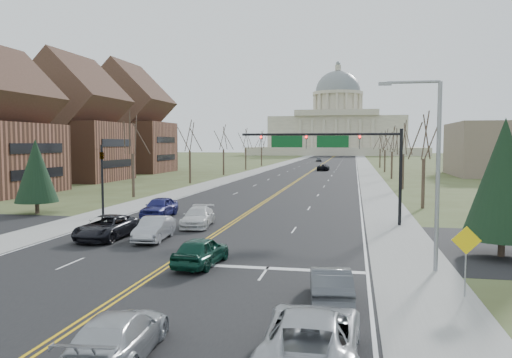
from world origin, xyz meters
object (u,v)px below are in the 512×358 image
at_px(warn_sign, 466,247).
at_px(car_nb_inner_second, 119,335).
at_px(signal_mast, 332,148).
at_px(car_sb_outer_second, 159,207).
at_px(street_light, 432,162).
at_px(car_nb_outer_lead, 330,285).
at_px(car_sb_inner_second, 198,217).
at_px(car_far_nb, 323,167).
at_px(car_nb_outer_second, 311,337).
at_px(car_sb_inner_lead, 154,229).
at_px(signal_left, 102,172).
at_px(car_nb_inner_lead, 201,251).
at_px(car_sb_outer_lead, 107,227).
at_px(car_far_sb, 319,160).

xyz_separation_m(warn_sign, car_nb_inner_second, (-10.88, -7.94, -1.31)).
height_order(signal_mast, car_sb_outer_second, signal_mast).
relative_size(warn_sign, car_nb_inner_second, 0.60).
height_order(signal_mast, street_light, street_light).
height_order(street_light, warn_sign, street_light).
bearing_deg(car_nb_outer_lead, car_sb_inner_second, -62.92).
relative_size(signal_mast, car_far_nb, 2.31).
distance_m(car_nb_outer_second, car_sb_inner_lead, 19.44).
xyz_separation_m(signal_left, car_sb_outer_second, (4.79, 0.58, -2.88)).
height_order(car_nb_inner_lead, car_sb_outer_second, car_sb_outer_second).
relative_size(signal_mast, car_sb_inner_second, 2.49).
bearing_deg(street_light, car_sb_inner_lead, 163.99).
bearing_deg(car_nb_outer_lead, car_far_nb, -92.47).
xyz_separation_m(signal_mast, car_sb_outer_lead, (-13.82, -9.07, -5.00)).
bearing_deg(signal_left, car_nb_outer_lead, -44.29).
height_order(car_nb_outer_lead, car_sb_inner_lead, car_sb_inner_lead).
bearing_deg(signal_mast, street_light, -68.59).
height_order(car_sb_outer_lead, car_sb_inner_second, car_sb_outer_lead).
relative_size(car_nb_outer_lead, car_sb_inner_lead, 0.96).
xyz_separation_m(warn_sign, car_nb_outer_lead, (-5.23, -1.77, -1.30)).
xyz_separation_m(car_nb_inner_second, car_sb_inner_second, (-4.72, 22.04, 0.01)).
bearing_deg(warn_sign, car_nb_inner_second, -143.86).
xyz_separation_m(car_nb_inner_lead, car_far_nb, (0.74, 88.31, -0.01)).
bearing_deg(street_light, car_sb_outer_second, 144.10).
bearing_deg(car_nb_inner_second, car_sb_outer_lead, -66.97).
height_order(car_sb_inner_lead, car_far_nb, car_sb_inner_lead).
xyz_separation_m(car_sb_outer_second, car_far_nb, (9.11, 73.11, -0.09)).
height_order(street_light, car_nb_outer_second, street_light).
relative_size(car_nb_outer_lead, car_sb_outer_second, 0.89).
bearing_deg(car_far_sb, car_sb_inner_lead, -98.10).
distance_m(signal_mast, car_sb_inner_lead, 14.77).
bearing_deg(car_sb_inner_lead, signal_mast, 34.88).
distance_m(car_nb_outer_lead, car_sb_inner_lead, 15.47).
bearing_deg(signal_left, car_sb_inner_second, -20.00).
bearing_deg(warn_sign, signal_left, 144.98).
distance_m(signal_left, car_nb_outer_second, 31.68).
height_order(car_nb_outer_second, car_far_sb, car_nb_outer_second).
bearing_deg(signal_mast, car_far_sb, 94.40).
distance_m(car_sb_outer_second, car_far_sb, 127.28).
relative_size(car_nb_outer_lead, car_far_nb, 0.82).
bearing_deg(signal_mast, car_sb_outer_second, 177.66).
distance_m(street_light, car_sb_outer_second, 24.40).
xyz_separation_m(car_nb_inner_lead, car_sb_outer_second, (-8.37, 15.20, 0.09)).
bearing_deg(signal_mast, car_nb_inner_lead, -111.60).
xyz_separation_m(warn_sign, car_sb_outer_lead, (-19.88, 8.44, -1.26)).
bearing_deg(car_sb_outer_lead, street_light, -11.74).
relative_size(car_nb_inner_lead, car_nb_outer_second, 0.75).
xyz_separation_m(signal_mast, car_nb_inner_second, (-4.82, -25.46, -5.06)).
relative_size(car_nb_inner_second, car_sb_inner_lead, 1.06).
bearing_deg(warn_sign, car_nb_outer_second, -127.01).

